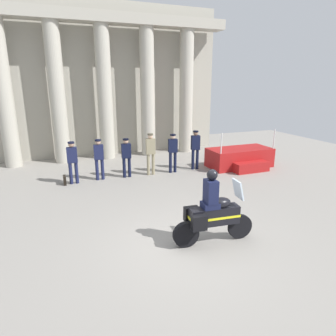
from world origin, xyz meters
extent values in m
plane|color=gray|center=(0.00, 0.00, 0.00)|extent=(28.00, 28.00, 0.00)
cube|color=#A49F91|center=(-0.28, 10.39, 3.87)|extent=(12.86, 0.30, 7.73)
cylinder|color=#B2AD9E|center=(-4.71, 9.43, 3.24)|extent=(0.73, 0.73, 6.47)
cylinder|color=#B2AD9E|center=(-2.49, 9.43, 3.24)|extent=(0.73, 0.73, 6.47)
cylinder|color=#B2AD9E|center=(-0.28, 9.43, 3.24)|extent=(0.73, 0.73, 6.47)
cylinder|color=#B2AD9E|center=(1.94, 9.43, 3.24)|extent=(0.73, 0.73, 6.47)
cylinder|color=#B2AD9E|center=(4.16, 9.43, 3.24)|extent=(0.73, 0.73, 6.47)
cube|color=#ABA697|center=(-0.28, 9.43, 6.72)|extent=(12.86, 0.93, 0.50)
cube|color=#A51919|center=(5.16, 5.54, 0.44)|extent=(2.94, 1.40, 0.87)
cube|color=#A51919|center=(5.16, 4.59, 0.22)|extent=(1.62, 0.50, 0.44)
cylinder|color=silver|center=(3.77, 4.92, 1.32)|extent=(0.05, 0.05, 0.90)
cylinder|color=silver|center=(6.55, 4.92, 1.32)|extent=(0.05, 0.05, 0.90)
cylinder|color=#191E42|center=(-2.38, 5.79, 0.43)|extent=(0.13, 0.13, 0.85)
cylinder|color=#191E42|center=(-2.16, 5.79, 0.43)|extent=(0.13, 0.13, 0.85)
cube|color=#191E42|center=(-2.27, 5.79, 1.15)|extent=(0.40, 0.26, 0.60)
sphere|color=tan|center=(-2.27, 5.79, 1.56)|extent=(0.21, 0.21, 0.21)
cylinder|color=black|center=(-2.27, 5.79, 1.63)|extent=(0.24, 0.24, 0.06)
cylinder|color=#191E42|center=(-1.36, 5.91, 0.43)|extent=(0.13, 0.13, 0.85)
cylinder|color=#191E42|center=(-1.14, 5.91, 0.43)|extent=(0.13, 0.13, 0.85)
cube|color=#191E42|center=(-1.25, 5.91, 1.15)|extent=(0.40, 0.26, 0.59)
sphere|color=tan|center=(-1.25, 5.91, 1.55)|extent=(0.21, 0.21, 0.21)
cylinder|color=black|center=(-1.25, 5.91, 1.63)|extent=(0.24, 0.24, 0.06)
cylinder|color=black|center=(-0.26, 5.84, 0.41)|extent=(0.13, 0.13, 0.82)
cylinder|color=black|center=(-0.04, 5.84, 0.41)|extent=(0.13, 0.13, 0.82)
cube|color=black|center=(-0.15, 5.84, 1.12)|extent=(0.40, 0.26, 0.60)
sphere|color=tan|center=(-0.15, 5.84, 1.53)|extent=(0.21, 0.21, 0.21)
cylinder|color=black|center=(-0.15, 5.84, 1.61)|extent=(0.24, 0.24, 0.06)
cylinder|color=gray|center=(0.78, 5.81, 0.46)|extent=(0.13, 0.13, 0.92)
cylinder|color=gray|center=(1.00, 5.81, 0.46)|extent=(0.13, 0.13, 0.92)
cube|color=gray|center=(0.89, 5.81, 1.24)|extent=(0.40, 0.26, 0.65)
sphere|color=beige|center=(0.89, 5.81, 1.67)|extent=(0.21, 0.21, 0.21)
cylinder|color=brown|center=(0.89, 5.81, 1.75)|extent=(0.24, 0.24, 0.06)
cylinder|color=black|center=(1.79, 5.79, 0.45)|extent=(0.13, 0.13, 0.91)
cylinder|color=black|center=(2.01, 5.79, 0.45)|extent=(0.13, 0.13, 0.91)
cube|color=black|center=(1.90, 5.79, 1.20)|extent=(0.40, 0.26, 0.58)
sphere|color=beige|center=(1.90, 5.79, 1.59)|extent=(0.21, 0.21, 0.21)
cylinder|color=black|center=(1.90, 5.79, 1.67)|extent=(0.24, 0.24, 0.06)
cylinder|color=black|center=(2.92, 5.90, 0.45)|extent=(0.13, 0.13, 0.91)
cylinder|color=black|center=(3.14, 5.90, 0.45)|extent=(0.13, 0.13, 0.91)
cube|color=black|center=(3.03, 5.90, 1.23)|extent=(0.40, 0.26, 0.64)
sphere|color=#997056|center=(3.03, 5.90, 1.65)|extent=(0.21, 0.21, 0.21)
cylinder|color=black|center=(3.03, 5.90, 1.73)|extent=(0.24, 0.24, 0.06)
cylinder|color=black|center=(1.29, -0.20, 0.32)|extent=(0.65, 0.15, 0.64)
cylinder|color=black|center=(-0.15, -0.08, 0.32)|extent=(0.65, 0.19, 0.64)
cube|color=black|center=(0.57, -0.14, 0.72)|extent=(1.26, 0.42, 0.44)
ellipsoid|color=black|center=(0.72, -0.15, 1.04)|extent=(0.55, 0.36, 0.26)
cube|color=yellow|center=(0.57, -0.14, 0.70)|extent=(1.28, 0.44, 0.06)
cube|color=silver|center=(1.17, -0.19, 1.34)|extent=(0.19, 0.41, 0.47)
cube|color=black|center=(0.10, 0.16, 0.72)|extent=(0.37, 0.21, 0.36)
cube|color=black|center=(0.05, -0.36, 0.72)|extent=(0.37, 0.21, 0.36)
cube|color=#141938|center=(0.45, -0.13, 1.01)|extent=(0.43, 0.37, 0.14)
cube|color=#141938|center=(0.45, -0.13, 1.36)|extent=(0.29, 0.38, 0.56)
sphere|color=black|center=(0.47, -0.13, 1.77)|extent=(0.26, 0.26, 0.26)
cube|color=black|center=(-2.63, 5.78, 0.18)|extent=(0.10, 0.32, 0.36)
camera|label=1|loc=(-2.91, -5.97, 3.86)|focal=32.16mm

